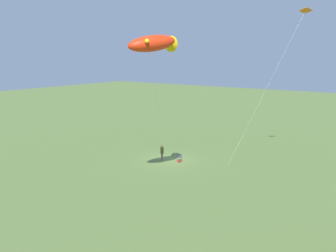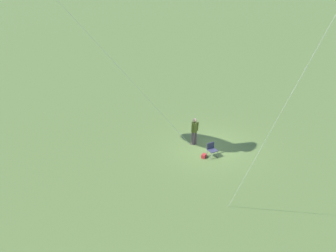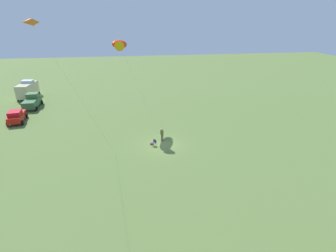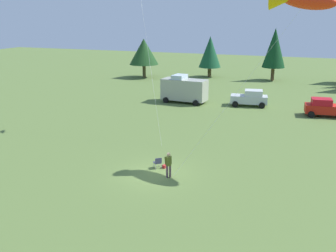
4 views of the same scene
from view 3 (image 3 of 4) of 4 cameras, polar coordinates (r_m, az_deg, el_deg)
name	(u,v)px [view 3 (image 3 of 4)]	position (r m, az deg, el deg)	size (l,w,h in m)	color
ground_plane	(162,144)	(32.85, -1.38, -4.01)	(160.00, 160.00, 0.00)	#546C34
person_kite_flyer	(162,134)	(33.34, -1.29, -1.65)	(0.50, 0.49, 1.74)	#573F4B
folding_chair	(154,142)	(32.33, -3.03, -3.54)	(0.68, 0.68, 0.82)	#32334C
backpack_on_grass	(152,144)	(32.83, -3.60, -3.86)	(0.32, 0.22, 0.22)	#A12424
car_red_sedan	(16,116)	(45.44, -30.13, 1.85)	(4.38, 2.61, 1.89)	red
truck_green_flatbed	(32,101)	(51.68, -27.46, 4.81)	(5.05, 2.51, 2.34)	#305A37
van_camper_beige	(28,90)	(58.17, -28.26, 7.00)	(5.61, 3.08, 3.34)	beige
kite_large_fish	(120,45)	(37.43, -10.50, 17.03)	(9.43, 6.06, 12.09)	red
kite_delta_orange	(33,22)	(23.94, -27.37, 19.43)	(4.99, 5.68, 14.78)	orange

